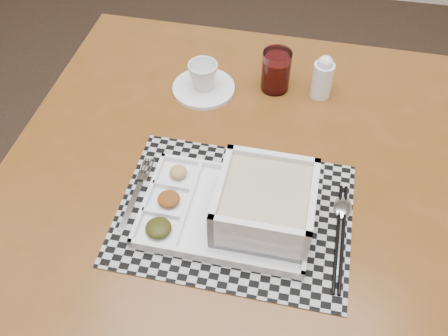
{
  "coord_description": "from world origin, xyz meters",
  "views": [
    {
      "loc": [
        0.89,
        -0.24,
        1.53
      ],
      "look_at": [
        0.76,
        0.39,
        0.79
      ],
      "focal_mm": 40.0,
      "sensor_mm": 36.0,
      "label": 1
    }
  ],
  "objects_px": {
    "serving_tray": "(253,206)",
    "creamer_bottle": "(323,77)",
    "dining_table": "(239,193)",
    "cup": "(203,76)",
    "juice_glass": "(276,72)"
  },
  "relations": [
    {
      "from": "serving_tray",
      "to": "creamer_bottle",
      "type": "xyz_separation_m",
      "value": [
        0.1,
        0.39,
        0.01
      ]
    },
    {
      "from": "dining_table",
      "to": "cup",
      "type": "xyz_separation_m",
      "value": [
        -0.13,
        0.23,
        0.12
      ]
    },
    {
      "from": "dining_table",
      "to": "serving_tray",
      "type": "xyz_separation_m",
      "value": [
        0.04,
        -0.12,
        0.12
      ]
    },
    {
      "from": "serving_tray",
      "to": "creamer_bottle",
      "type": "bearing_deg",
      "value": 75.4
    },
    {
      "from": "serving_tray",
      "to": "juice_glass",
      "type": "xyz_separation_m",
      "value": [
        -0.01,
        0.39,
        0.01
      ]
    },
    {
      "from": "serving_tray",
      "to": "cup",
      "type": "relative_size",
      "value": 4.57
    },
    {
      "from": "serving_tray",
      "to": "cup",
      "type": "height_order",
      "value": "serving_tray"
    },
    {
      "from": "cup",
      "to": "juice_glass",
      "type": "height_order",
      "value": "juice_glass"
    },
    {
      "from": "dining_table",
      "to": "juice_glass",
      "type": "height_order",
      "value": "juice_glass"
    },
    {
      "from": "dining_table",
      "to": "cup",
      "type": "bearing_deg",
      "value": 119.04
    },
    {
      "from": "juice_glass",
      "to": "creamer_bottle",
      "type": "height_order",
      "value": "creamer_bottle"
    },
    {
      "from": "dining_table",
      "to": "serving_tray",
      "type": "distance_m",
      "value": 0.17
    },
    {
      "from": "juice_glass",
      "to": "cup",
      "type": "bearing_deg",
      "value": -166.07
    },
    {
      "from": "serving_tray",
      "to": "creamer_bottle",
      "type": "relative_size",
      "value": 2.95
    },
    {
      "from": "dining_table",
      "to": "creamer_bottle",
      "type": "distance_m",
      "value": 0.33
    }
  ]
}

